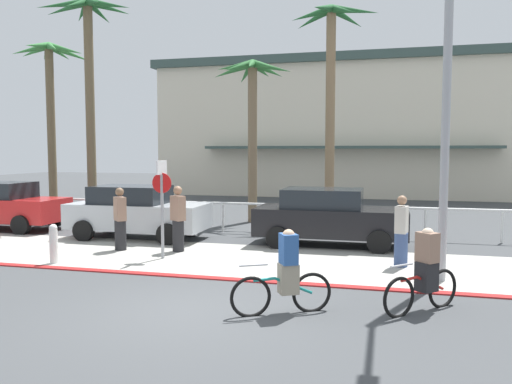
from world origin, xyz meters
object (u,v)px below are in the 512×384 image
Objects in this scene: streetlight_curb at (448,79)px; palm_tree_3 at (331,63)px; car_silver_1 at (137,211)px; cyclist_teal_0 at (286,274)px; car_red_0 at (3,205)px; palm_tree_2 at (252,95)px; stop_sign_bike_lane at (162,195)px; pedestrian_2 at (401,234)px; palm_tree_1 at (89,53)px; cyclist_red_1 at (425,272)px; pedestrian_0 at (178,221)px; bollard_0 at (54,243)px; palm_tree_0 at (51,84)px; car_black_2 at (329,217)px; pedestrian_1 at (120,221)px.

palm_tree_3 reaches higher than streetlight_curb.
car_silver_1 is 8.77m from cyclist_teal_0.
car_red_0 is (-14.47, 4.11, -3.41)m from streetlight_curb.
palm_tree_3 is (3.04, 0.20, 1.13)m from palm_tree_2.
stop_sign_bike_lane is 8.40m from car_red_0.
streetlight_curb reaches higher than palm_tree_2.
palm_tree_2 is at bearing 86.64° from stop_sign_bike_lane.
car_red_0 is 2.53× the size of pedestrian_2.
cyclist_red_1 is at bearing -36.73° from palm_tree_1.
cyclist_teal_0 and cyclist_red_1 have the same top height.
bollard_0 is at bearing -137.89° from pedestrian_0.
palm_tree_2 is (-6.34, 8.23, 0.68)m from streetlight_curb.
palm_tree_0 is 4.11× the size of pedestrian_0.
car_black_2 is (11.66, -0.31, 0.00)m from car_red_0.
pedestrian_0 reaches higher than cyclist_teal_0.
car_silver_1 is (5.55, -0.56, 0.00)m from car_red_0.
pedestrian_1 is at bearing -51.92° from palm_tree_1.
pedestrian_2 is (-0.31, 3.42, 0.11)m from cyclist_red_1.
palm_tree_1 is 9.16m from pedestrian_1.
pedestrian_1 is (4.35, -5.55, -5.83)m from palm_tree_1.
streetlight_curb is 10.19m from car_silver_1.
cyclist_red_1 is 0.84× the size of pedestrian_1.
palm_tree_0 is 12.34m from palm_tree_3.
pedestrian_1 is (-5.58, 4.34, 0.13)m from cyclist_teal_0.
cyclist_teal_0 is at bearing -162.33° from cyclist_red_1.
stop_sign_bike_lane reaches higher than pedestrian_2.
pedestrian_2 is at bearing 119.88° from streetlight_curb.
streetlight_curb is at bearing -21.71° from car_silver_1.
palm_tree_2 is at bearing -2.78° from palm_tree_0.
stop_sign_bike_lane is 1.98m from pedestrian_1.
car_silver_1 is 2.39× the size of pedestrian_0.
palm_tree_3 reaches higher than pedestrian_0.
streetlight_curb is 17.95m from palm_tree_0.
palm_tree_2 is 1.44× the size of car_silver_1.
streetlight_curb is at bearing -29.24° from palm_tree_1.
streetlight_curb is at bearing -60.12° from pedestrian_2.
pedestrian_1 is (-1.63, 0.75, -0.85)m from stop_sign_bike_lane.
car_silver_1 is (0.23, 3.91, 0.35)m from bollard_0.
bollard_0 is 0.57× the size of pedestrian_2.
car_red_0 is 11.66m from car_black_2.
stop_sign_bike_lane is at bearing 26.83° from bollard_0.
palm_tree_0 is 11.26m from pedestrian_1.
stop_sign_bike_lane reaches higher than car_silver_1.
streetlight_curb is at bearing -7.05° from stop_sign_bike_lane.
bollard_0 is 0.61× the size of cyclist_teal_0.
car_black_2 is at bearing 36.71° from stop_sign_bike_lane.
car_silver_1 is at bearing 86.60° from bollard_0.
streetlight_curb is 14.82m from palm_tree_1.
palm_tree_1 is at bearing 143.27° from cyclist_red_1.
streetlight_curb reaches higher than pedestrian_2.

